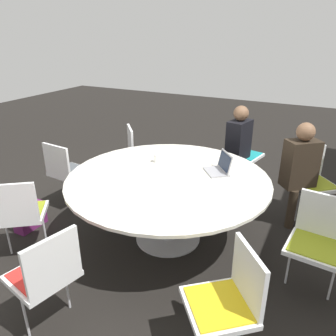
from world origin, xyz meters
name	(u,v)px	position (x,y,z in m)	size (l,w,h in m)	color
ground_plane	(168,238)	(0.00, 0.00, 0.00)	(16.00, 16.00, 0.00)	black
conference_table	(168,187)	(0.00, 0.00, 0.64)	(2.09, 2.09, 0.75)	#B7B7BC
chair_0	(312,177)	(-1.18, 1.32, 0.53)	(0.60, 0.61, 0.88)	white
chair_1	(241,150)	(-1.74, 0.31, 0.53)	(0.52, 0.50, 0.88)	white
chair_2	(140,150)	(-1.08, -1.00, 0.53)	(0.61, 0.60, 0.88)	white
chair_3	(66,169)	(-0.07, -1.47, 0.53)	(0.46, 0.48, 0.88)	white
chair_4	(20,211)	(0.92, -1.14, 0.53)	(0.60, 0.60, 0.88)	white
chair_5	(46,272)	(1.45, -0.26, 0.53)	(0.52, 0.51, 0.88)	white
chair_6	(228,297)	(1.09, 0.99, 0.53)	(0.61, 0.60, 0.88)	white
chair_7	(318,237)	(0.10, 1.47, 0.53)	(0.47, 0.49, 0.88)	white
person_0	(301,167)	(-0.96, 1.19, 0.72)	(0.40, 0.42, 1.23)	#2D2319
person_1	(240,143)	(-1.49, 0.34, 0.72)	(0.40, 0.31, 1.23)	black
laptop	(220,167)	(-0.36, 0.43, 0.80)	(0.36, 0.35, 0.21)	#99999E
coffee_cup	(157,158)	(-0.31, -0.30, 0.80)	(0.08, 0.08, 0.10)	white
handbag	(30,217)	(0.53, -1.54, 0.14)	(0.36, 0.16, 0.28)	#661E56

